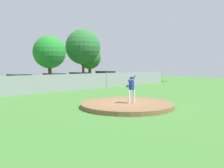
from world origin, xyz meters
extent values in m
plane|color=#427A33|center=(0.00, 6.00, 0.00)|extent=(80.00, 80.00, 0.00)
cube|color=#2B2B2D|center=(0.00, 14.50, 0.00)|extent=(44.00, 7.00, 0.01)
cylinder|color=brown|center=(0.00, 0.00, 0.12)|extent=(5.61, 5.61, 0.25)
cylinder|color=silver|center=(-0.14, -0.29, 0.65)|extent=(0.13, 0.13, 0.80)
cylinder|color=silver|center=(0.36, -0.24, 0.65)|extent=(0.13, 0.13, 0.80)
cylinder|color=navy|center=(0.11, -0.26, 1.33)|extent=(0.32, 0.32, 0.55)
cylinder|color=navy|center=(0.29, -0.26, 1.70)|extent=(0.39, 0.12, 0.47)
cylinder|color=navy|center=(-0.07, -0.26, 1.47)|extent=(0.29, 0.11, 0.46)
ellipsoid|color=#4C2D14|center=(-0.19, -0.21, 1.30)|extent=(0.20, 0.12, 0.18)
sphere|color=tan|center=(0.11, -0.26, 1.70)|extent=(0.20, 0.20, 0.20)
cylinder|color=black|center=(0.11, -0.26, 1.77)|extent=(0.21, 0.21, 0.09)
sphere|color=white|center=(1.25, 0.45, 0.28)|extent=(0.07, 0.07, 0.07)
cube|color=gray|center=(0.00, 10.00, 0.84)|extent=(37.19, 0.03, 1.69)
cylinder|color=slate|center=(7.44, 10.00, 0.89)|extent=(0.07, 0.07, 1.79)
cylinder|color=slate|center=(18.59, 10.00, 0.89)|extent=(0.07, 0.07, 1.79)
cube|color=silver|center=(3.53, 14.88, 0.66)|extent=(1.93, 4.42, 0.69)
cube|color=black|center=(3.53, 14.88, 1.31)|extent=(1.74, 2.45, 0.62)
cylinder|color=black|center=(3.50, 16.24, 0.32)|extent=(1.91, 0.68, 0.64)
cylinder|color=black|center=(3.55, 13.53, 0.32)|extent=(1.91, 0.68, 0.64)
cube|color=#B7BABF|center=(11.36, 14.47, 0.70)|extent=(1.83, 4.26, 0.76)
cube|color=black|center=(11.36, 14.47, 1.43)|extent=(1.69, 2.35, 0.70)
cylinder|color=black|center=(11.36, 15.79, 0.32)|extent=(1.89, 0.64, 0.64)
cylinder|color=black|center=(11.35, 13.15, 0.32)|extent=(1.89, 0.64, 0.64)
cube|color=#146066|center=(-0.66, 14.75, 0.67)|extent=(2.00, 4.76, 0.69)
cube|color=black|center=(-0.66, 14.75, 1.31)|extent=(1.76, 2.65, 0.61)
cylinder|color=black|center=(-0.73, 16.19, 0.32)|extent=(1.88, 0.72, 0.64)
cylinder|color=black|center=(-0.59, 13.30, 0.32)|extent=(1.88, 0.72, 0.64)
cube|color=tan|center=(6.92, 14.43, 0.66)|extent=(1.81, 4.65, 0.68)
cube|color=black|center=(6.92, 14.43, 1.34)|extent=(1.64, 2.57, 0.69)
cylinder|color=black|center=(6.95, 15.86, 0.32)|extent=(1.81, 0.67, 0.64)
cylinder|color=black|center=(6.90, 13.00, 0.32)|extent=(1.81, 0.67, 0.64)
cylinder|color=#4C331E|center=(6.33, 21.06, 1.43)|extent=(0.51, 0.51, 2.85)
sphere|color=#23842B|center=(6.33, 21.06, 4.51)|extent=(4.73, 4.73, 4.73)
cylinder|color=#4C331E|center=(12.61, 21.35, 1.80)|extent=(0.41, 0.41, 3.59)
sphere|color=#2B6F32|center=(12.61, 21.35, 5.61)|extent=(5.76, 5.76, 5.76)
cylinder|color=#4C331E|center=(13.84, 21.15, 1.27)|extent=(0.50, 0.50, 2.54)
sphere|color=#21651D|center=(13.84, 21.15, 3.86)|extent=(3.77, 3.77, 3.77)
camera|label=1|loc=(-10.12, -9.21, 2.47)|focal=36.34mm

